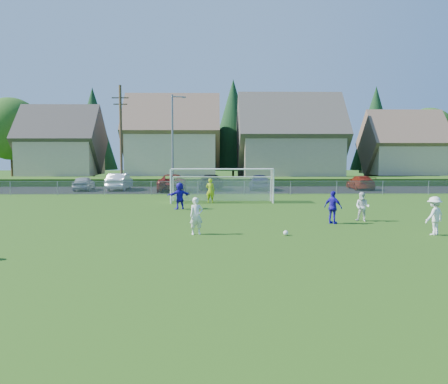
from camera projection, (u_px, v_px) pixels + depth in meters
The scene contains 22 objects.
ground at pixel (228, 244), 18.83m from camera, with size 160.00×160.00×0.00m, color #193D0C.
asphalt_lot at pixel (220, 190), 46.23m from camera, with size 60.00×60.00×0.00m, color black.
grass_embankment at pixel (220, 181), 53.67m from camera, with size 70.00×6.00×0.80m, color #1E420F.
soccer_ball at pixel (286, 233), 20.70m from camera, with size 0.22×0.22×0.22m, color white.
player_white_a at pixel (196, 216), 20.91m from camera, with size 0.60×0.39×1.65m, color white.
player_white_b at pixel (362, 207), 24.91m from camera, with size 0.75×0.58×1.54m, color white.
player_white_c at pixel (434, 216), 20.79m from camera, with size 1.10×0.63×1.70m, color white.
player_blue_a at pixel (333, 207), 24.07m from camera, with size 0.98×0.41×1.68m, color #2312B2.
player_blue_b at pixel (180, 196), 30.33m from camera, with size 1.58×0.50×1.71m, color #2312B2.
goalkeeper at pixel (210, 191), 34.19m from camera, with size 0.65×0.42×1.77m, color #C7E11A.
car_a at pixel (84, 183), 45.38m from camera, with size 1.61×4.01×1.36m, color #A6A9AD.
car_b at pixel (120, 182), 46.04m from camera, with size 1.70×4.88×1.61m, color white.
car_c at pixel (172, 182), 44.96m from camera, with size 2.63×5.70×1.59m, color #620D0B.
car_d at pixel (211, 182), 46.20m from camera, with size 2.11×5.19×1.51m, color black.
car_e at pixel (259, 182), 45.95m from camera, with size 1.87×4.65×1.58m, color #17164D.
car_g at pixel (361, 183), 46.69m from camera, with size 1.91×4.69×1.36m, color maroon.
soccer_goal at pixel (222, 180), 34.69m from camera, with size 7.42×1.90×2.50m.
chainlink_fence at pixel (221, 188), 40.70m from camera, with size 52.06×0.06×1.20m.
streetlight at pixel (173, 140), 44.26m from camera, with size 1.38×0.18×9.00m.
utility_pole at pixel (121, 137), 45.14m from camera, with size 1.60×0.26×10.00m.
houses_row at pixel (235, 124), 60.57m from camera, with size 53.90×11.45×13.27m.
tree_row at pixel (226, 129), 66.84m from camera, with size 65.98×12.36×13.80m.
Camera 1 is at (-0.48, -18.59, 3.61)m, focal length 38.00 mm.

